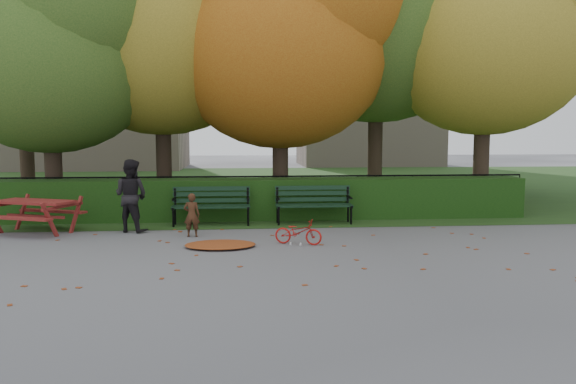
{
  "coord_description": "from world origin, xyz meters",
  "views": [
    {
      "loc": [
        -0.66,
        -9.37,
        2.13
      ],
      "look_at": [
        0.29,
        1.34,
        1.0
      ],
      "focal_mm": 35.0,
      "sensor_mm": 36.0,
      "label": 1
    }
  ],
  "objects": [
    {
      "name": "picnic_table",
      "position": [
        -5.0,
        2.92,
        0.55
      ],
      "size": [
        2.02,
        1.84,
        0.8
      ],
      "rotation": [
        0.0,
        0.0,
        -0.38
      ],
      "color": "maroon",
      "rests_on": "ground"
    },
    {
      "name": "tree_c",
      "position": [
        0.83,
        5.96,
        4.82
      ],
      "size": [
        6.3,
        6.0,
        8.0
      ],
      "color": "#2F221A",
      "rests_on": "ground"
    },
    {
      "name": "ground",
      "position": [
        0.0,
        0.0,
        0.0
      ],
      "size": [
        90.0,
        90.0,
        0.0
      ],
      "primitive_type": "plane",
      "color": "slate",
      "rests_on": "ground"
    },
    {
      "name": "child",
      "position": [
        -1.63,
        2.19,
        0.45
      ],
      "size": [
        0.34,
        0.23,
        0.9
      ],
      "primitive_type": "imported",
      "rotation": [
        0.0,
        0.0,
        3.09
      ],
      "color": "#412414",
      "rests_on": "ground"
    },
    {
      "name": "tree_a",
      "position": [
        -5.19,
        5.58,
        4.52
      ],
      "size": [
        5.88,
        5.6,
        7.48
      ],
      "color": "#2F221A",
      "rests_on": "ground"
    },
    {
      "name": "tree_f",
      "position": [
        -7.13,
        9.24,
        5.69
      ],
      "size": [
        6.93,
        6.6,
        9.19
      ],
      "color": "#2F221A",
      "rests_on": "ground"
    },
    {
      "name": "bench_right",
      "position": [
        1.1,
        3.7,
        0.52
      ],
      "size": [
        1.8,
        0.57,
        0.88
      ],
      "color": "black",
      "rests_on": "ground"
    },
    {
      "name": "tree_e",
      "position": [
        6.52,
        5.77,
        5.08
      ],
      "size": [
        6.09,
        5.8,
        8.16
      ],
      "color": "#2F221A",
      "rests_on": "ground"
    },
    {
      "name": "building_left",
      "position": [
        -9.0,
        26.0,
        7.5
      ],
      "size": [
        10.0,
        7.0,
        15.0
      ],
      "primitive_type": "cube",
      "color": "#A08D7C",
      "rests_on": "ground"
    },
    {
      "name": "hedge",
      "position": [
        0.0,
        4.5,
        0.5
      ],
      "size": [
        13.0,
        0.9,
        1.0
      ],
      "primitive_type": "cube",
      "color": "black",
      "rests_on": "ground"
    },
    {
      "name": "building_right",
      "position": [
        8.0,
        28.0,
        6.0
      ],
      "size": [
        9.0,
        6.0,
        12.0
      ],
      "primitive_type": "cube",
      "color": "#A08D7C",
      "rests_on": "ground"
    },
    {
      "name": "adult",
      "position": [
        -2.98,
        2.9,
        0.79
      ],
      "size": [
        0.94,
        0.86,
        1.57
      ],
      "primitive_type": "imported",
      "rotation": [
        0.0,
        0.0,
        2.72
      ],
      "color": "black",
      "rests_on": "ground"
    },
    {
      "name": "tree_g",
      "position": [
        8.33,
        9.76,
        5.37
      ],
      "size": [
        6.3,
        6.0,
        8.55
      ],
      "color": "#2F221A",
      "rests_on": "ground"
    },
    {
      "name": "bench_left",
      "position": [
        -1.3,
        3.7,
        0.52
      ],
      "size": [
        1.8,
        0.57,
        0.88
      ],
      "color": "black",
      "rests_on": "ground"
    },
    {
      "name": "bicycle",
      "position": [
        0.47,
        1.19,
        0.24
      ],
      "size": [
        0.98,
        0.64,
        0.49
      ],
      "primitive_type": "imported",
      "rotation": [
        0.0,
        0.0,
        1.2
      ],
      "color": "#B71510",
      "rests_on": "ground"
    },
    {
      "name": "tree_b",
      "position": [
        -2.44,
        6.75,
        5.4
      ],
      "size": [
        6.72,
        6.4,
        8.79
      ],
      "color": "#2F221A",
      "rests_on": "ground"
    },
    {
      "name": "leaf_pile",
      "position": [
        -1.02,
        1.07,
        0.05
      ],
      "size": [
        1.34,
        0.93,
        0.09
      ],
      "primitive_type": "ellipsoid",
      "rotation": [
        0.0,
        0.0,
        -0.01
      ],
      "color": "maroon",
      "rests_on": "ground"
    },
    {
      "name": "tree_d",
      "position": [
        3.88,
        7.23,
        5.98
      ],
      "size": [
        7.14,
        6.8,
        9.58
      ],
      "color": "#2F221A",
      "rests_on": "ground"
    },
    {
      "name": "iron_fence",
      "position": [
        0.0,
        5.3,
        0.54
      ],
      "size": [
        14.0,
        0.04,
        1.02
      ],
      "color": "black",
      "rests_on": "ground"
    },
    {
      "name": "leaf_scatter",
      "position": [
        0.0,
        0.3,
        0.01
      ],
      "size": [
        9.0,
        5.7,
        0.01
      ],
      "primitive_type": null,
      "color": "maroon",
      "rests_on": "ground"
    },
    {
      "name": "grass_strip",
      "position": [
        0.0,
        14.0,
        0.01
      ],
      "size": [
        90.0,
        90.0,
        0.0
      ],
      "primitive_type": "plane",
      "color": "#213C17",
      "rests_on": "ground"
    }
  ]
}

